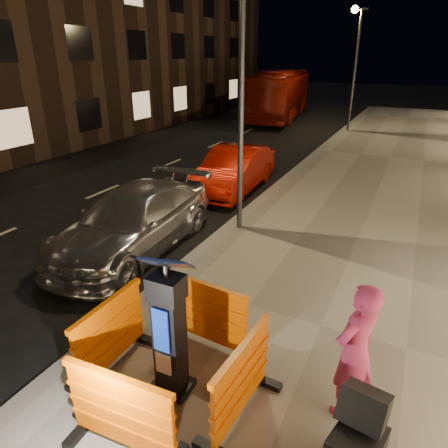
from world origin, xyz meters
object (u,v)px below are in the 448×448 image
at_px(man, 355,352).
at_px(stroller, 356,448).
at_px(parking_kiosk, 169,329).
at_px(barrier_bldgside, 241,382).
at_px(car_silver, 136,248).
at_px(car_red, 234,190).
at_px(bus_doubledecker, 278,118).
at_px(barrier_back, 207,315).
at_px(barrier_front, 121,414).
at_px(barrier_kerbside, 111,335).

xyz_separation_m(man, stroller, (0.20, -0.90, -0.38)).
relative_size(parking_kiosk, barrier_bldgside, 1.40).
relative_size(parking_kiosk, car_silver, 0.39).
relative_size(car_red, bus_doubledecker, 0.38).
bearing_deg(barrier_back, barrier_bldgside, -39.75).
height_order(parking_kiosk, bus_doubledecker, parking_kiosk).
xyz_separation_m(barrier_front, man, (2.06, 1.58, 0.36)).
height_order(parking_kiosk, stroller, parking_kiosk).
distance_m(man, stroller, 1.00).
bearing_deg(car_silver, parking_kiosk, -48.20).
height_order(barrier_kerbside, barrier_bldgside, same).
distance_m(barrier_bldgside, man, 1.32).
distance_m(bus_doubledecker, stroller, 25.75).
relative_size(parking_kiosk, barrier_front, 1.40).
xyz_separation_m(car_silver, man, (5.15, -2.64, 1.02)).
bearing_deg(bus_doubledecker, barrier_kerbside, -84.90).
relative_size(barrier_front, barrier_bldgside, 1.00).
relative_size(barrier_bldgside, man, 0.76).
bearing_deg(car_silver, barrier_kerbside, -58.37).
xyz_separation_m(parking_kiosk, barrier_front, (0.00, -0.95, -0.41)).
bearing_deg(barrier_front, stroller, 13.94).
relative_size(barrier_front, stroller, 1.34).
bearing_deg(bus_doubledecker, car_red, -84.74).
distance_m(barrier_front, stroller, 2.36).
bearing_deg(parking_kiosk, barrier_bldgside, 2.25).
xyz_separation_m(barrier_kerbside, bus_doubledecker, (-5.70, 23.87, -0.67)).
relative_size(car_silver, bus_doubledecker, 0.43).
xyz_separation_m(bus_doubledecker, stroller, (8.91, -24.14, 0.64)).
bearing_deg(barrier_kerbside, car_red, 13.36).
distance_m(car_red, stroller, 9.83).
bearing_deg(car_silver, barrier_bldgside, -40.57).
height_order(car_silver, bus_doubledecker, bus_doubledecker).
relative_size(barrier_kerbside, stroller, 1.34).
relative_size(bus_doubledecker, man, 6.35).
distance_m(parking_kiosk, man, 2.15).
xyz_separation_m(car_silver, bus_doubledecker, (-3.56, 20.60, 0.00)).
bearing_deg(bus_doubledecker, man, -77.78).
xyz_separation_m(barrier_kerbside, car_silver, (-2.14, 3.27, -0.67)).
distance_m(car_silver, stroller, 6.45).
distance_m(barrier_kerbside, car_red, 8.35).
height_order(barrier_front, stroller, barrier_front).
bearing_deg(barrier_kerbside, car_silver, 33.45).
xyz_separation_m(barrier_back, car_silver, (-3.09, 2.32, -0.67)).
xyz_separation_m(car_red, man, (4.90, -7.48, 1.02)).
xyz_separation_m(barrier_bldgside, man, (1.11, 0.63, 0.36)).
relative_size(barrier_front, man, 0.76).
bearing_deg(stroller, barrier_bldgside, 178.49).
relative_size(bus_doubledecker, stroller, 11.23).
relative_size(barrier_front, car_red, 0.32).
distance_m(parking_kiosk, barrier_front, 1.03).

